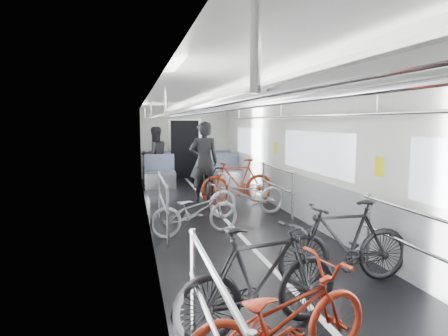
# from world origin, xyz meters

# --- Properties ---
(car_shell) EXTENTS (3.02, 14.01, 2.41)m
(car_shell) POSITION_xyz_m (0.00, 1.78, 1.13)
(car_shell) COLOR black
(car_shell) RESTS_ON ground
(bike_left_near) EXTENTS (1.76, 0.97, 0.88)m
(bike_left_near) POSITION_xyz_m (-0.71, -4.00, 0.44)
(bike_left_near) COLOR #AD2C15
(bike_left_near) RESTS_ON floor
(bike_left_mid) EXTENTS (1.79, 0.84, 1.03)m
(bike_left_mid) POSITION_xyz_m (-0.67, -3.40, 0.52)
(bike_left_mid) COLOR black
(bike_left_mid) RESTS_ON floor
(bike_left_far) EXTENTS (1.68, 0.87, 0.84)m
(bike_left_far) POSITION_xyz_m (-0.75, -0.05, 0.42)
(bike_left_far) COLOR #99999E
(bike_left_far) RESTS_ON floor
(bike_right_near) EXTENTS (1.71, 0.52, 1.02)m
(bike_right_near) POSITION_xyz_m (0.67, -2.53, 0.51)
(bike_right_near) COLOR black
(bike_right_near) RESTS_ON floor
(bike_right_mid) EXTENTS (1.79, 0.89, 0.90)m
(bike_right_mid) POSITION_xyz_m (0.54, 1.10, 0.45)
(bike_right_mid) COLOR #B9B9BE
(bike_right_mid) RESTS_ON floor
(bike_right_far) EXTENTS (1.82, 0.62, 1.08)m
(bike_right_far) POSITION_xyz_m (0.65, 2.34, 0.54)
(bike_right_far) COLOR #9C2E13
(bike_right_far) RESTS_ON floor
(bike_aisle) EXTENTS (1.06, 1.85, 0.92)m
(bike_aisle) POSITION_xyz_m (0.07, 2.65, 0.46)
(bike_aisle) COLOR black
(bike_aisle) RESTS_ON floor
(person_standing) EXTENTS (0.73, 0.49, 1.96)m
(person_standing) POSITION_xyz_m (-0.09, 2.75, 0.98)
(person_standing) COLOR black
(person_standing) RESTS_ON floor
(person_seated) EXTENTS (1.05, 0.93, 1.80)m
(person_seated) POSITION_xyz_m (-1.09, 5.92, 0.90)
(person_seated) COLOR #28262D
(person_seated) RESTS_ON floor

